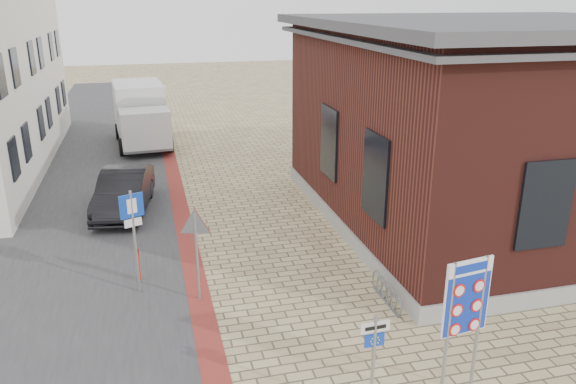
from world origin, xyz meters
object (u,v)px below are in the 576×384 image
box_truck (141,114)px  essen_sign (374,351)px  border_sign (466,300)px  parking_sign (133,223)px  sedan (124,191)px  bollard (138,264)px

box_truck → essen_sign: bearing=-84.4°
border_sign → parking_sign: border_sign is taller
sedan → parking_sign: parking_sign is taller
essen_sign → border_sign: bearing=-2.7°
sedan → box_truck: size_ratio=0.74×
sedan → box_truck: bearing=94.6°
box_truck → bollard: (-0.29, -15.58, -1.15)m
border_sign → essen_sign: 1.96m
bollard → essen_sign: bearing=-57.1°
box_truck → parking_sign: box_truck is taller
essen_sign → sedan: bearing=108.3°
sedan → box_truck: (0.75, 9.95, 0.88)m
sedan → parking_sign: size_ratio=1.61×
bollard → parking_sign: bearing=-90.0°
box_truck → border_sign: (5.71, -22.08, 0.51)m
essen_sign → parking_sign: 7.20m
box_truck → essen_sign: (3.92, -22.08, -0.29)m
border_sign → parking_sign: 8.35m
box_truck → border_sign: box_truck is taller
box_truck → parking_sign: (-0.29, -16.27, 0.34)m
parking_sign → bollard: size_ratio=2.90×
sedan → essen_sign: (4.67, -12.13, 0.59)m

